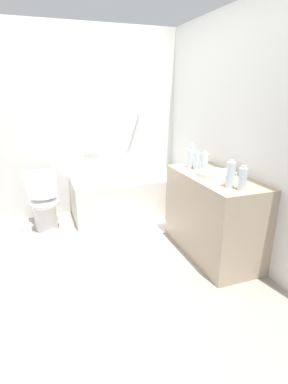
{
  "coord_description": "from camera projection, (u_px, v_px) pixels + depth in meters",
  "views": [
    {
      "loc": [
        -0.39,
        -2.69,
        1.62
      ],
      "look_at": [
        0.62,
        0.16,
        0.59
      ],
      "focal_mm": 28.12,
      "sensor_mm": 36.0,
      "label": 1
    }
  ],
  "objects": [
    {
      "name": "sink_basin",
      "position": [
        215.0,
        174.0,
        2.9
      ],
      "size": [
        0.32,
        0.32,
        0.05
      ],
      "primitive_type": "cylinder",
      "color": "white",
      "rests_on": "vanity_counter"
    },
    {
      "name": "drinking_glass_1",
      "position": [
        229.0,
        179.0,
        2.66
      ],
      "size": [
        0.07,
        0.07,
        0.08
      ],
      "primitive_type": "cylinder",
      "color": "white",
      "rests_on": "vanity_counter"
    },
    {
      "name": "toilet_paper_roll",
      "position": [
        27.0,
        228.0,
        3.58
      ],
      "size": [
        0.11,
        0.11,
        0.11
      ],
      "primitive_type": "cylinder",
      "color": "white",
      "rests_on": "ground_plane"
    },
    {
      "name": "sink_faucet",
      "position": [
        231.0,
        171.0,
        2.96
      ],
      "size": [
        0.12,
        0.15,
        0.07
      ],
      "color": "silver",
      "rests_on": "vanity_counter"
    },
    {
      "name": "water_bottle_3",
      "position": [
        191.0,
        159.0,
        3.2
      ],
      "size": [
        0.07,
        0.07,
        0.2
      ],
      "color": "silver",
      "rests_on": "vanity_counter"
    },
    {
      "name": "wall_back_tiled",
      "position": [
        68.0,
        124.0,
        3.88
      ],
      "size": [
        3.35,
        0.1,
        2.4
      ],
      "primitive_type": "cube",
      "color": "silver",
      "rests_on": "ground_plane"
    },
    {
      "name": "water_bottle_1",
      "position": [
        192.0,
        155.0,
        3.31
      ],
      "size": [
        0.07,
        0.07,
        0.23
      ],
      "color": "silver",
      "rests_on": "vanity_counter"
    },
    {
      "name": "bath_mat",
      "position": [
        148.0,
        229.0,
        3.68
      ],
      "size": [
        0.64,
        0.34,
        0.01
      ],
      "primitive_type": "cube",
      "color": "white",
      "rests_on": "ground_plane"
    },
    {
      "name": "water_bottle_4",
      "position": [
        231.0,
        174.0,
        2.54
      ],
      "size": [
        0.07,
        0.07,
        0.24
      ],
      "color": "silver",
      "rests_on": "vanity_counter"
    },
    {
      "name": "water_bottle_2",
      "position": [
        243.0,
        179.0,
        2.46
      ],
      "size": [
        0.07,
        0.07,
        0.21
      ],
      "color": "silver",
      "rests_on": "vanity_counter"
    },
    {
      "name": "vanity_counter",
      "position": [
        212.0,
        215.0,
        3.05
      ],
      "size": [
        0.53,
        1.15,
        0.83
      ],
      "primitive_type": "cube",
      "color": "tan",
      "rests_on": "ground_plane"
    },
    {
      "name": "water_bottle_5",
      "position": [
        197.0,
        161.0,
        3.12
      ],
      "size": [
        0.06,
        0.06,
        0.2
      ],
      "color": "silver",
      "rests_on": "vanity_counter"
    },
    {
      "name": "toilet",
      "position": [
        44.0,
        202.0,
        3.63
      ],
      "size": [
        0.37,
        0.48,
        0.7
      ],
      "rotation": [
        0.0,
        0.0,
        -1.51
      ],
      "color": "white",
      "rests_on": "ground_plane"
    },
    {
      "name": "drinking_glass_0",
      "position": [
        197.0,
        164.0,
        3.22
      ],
      "size": [
        0.06,
        0.06,
        0.08
      ],
      "primitive_type": "cylinder",
      "color": "white",
      "rests_on": "vanity_counter"
    },
    {
      "name": "bathtub",
      "position": [
        127.0,
        195.0,
        4.05
      ],
      "size": [
        1.43,
        0.67,
        1.32
      ],
      "color": "white",
      "rests_on": "ground_plane"
    },
    {
      "name": "water_bottle_0",
      "position": [
        205.0,
        162.0,
        3.07
      ],
      "size": [
        0.07,
        0.07,
        0.2
      ],
      "color": "silver",
      "rests_on": "vanity_counter"
    },
    {
      "name": "ground_plane",
      "position": [
        92.0,
        259.0,
        3.04
      ],
      "size": [
        3.95,
        3.95,
        0.0
      ],
      "primitive_type": "plane",
      "color": "#9E9389"
    },
    {
      "name": "wall_right_mirror",
      "position": [
        230.0,
        132.0,
        3.14
      ],
      "size": [
        0.1,
        3.05,
        2.4
      ],
      "primitive_type": "cube",
      "color": "silver",
      "rests_on": "ground_plane"
    }
  ]
}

